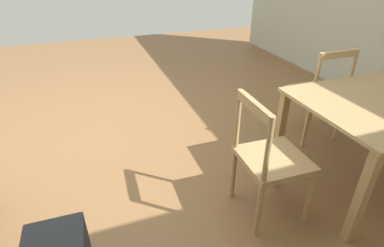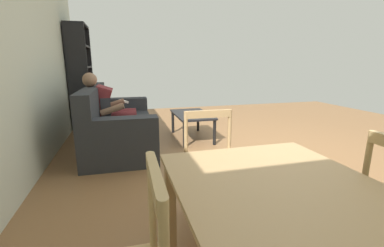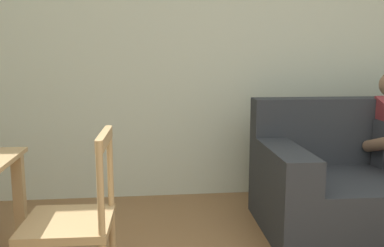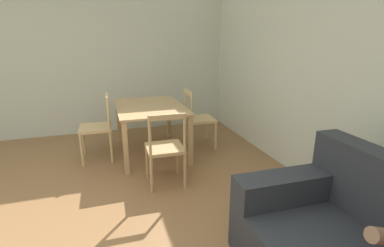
{
  "view_description": "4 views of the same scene",
  "coord_description": "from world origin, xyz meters",
  "px_view_note": "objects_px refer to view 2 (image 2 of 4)",
  "views": [
    {
      "loc": [
        -0.01,
        2.61,
        1.62
      ],
      "look_at": [
        -0.45,
        1.4,
        0.9
      ],
      "focal_mm": 27.94,
      "sensor_mm": 36.0,
      "label": 1
    },
    {
      "loc": [
        -2.86,
        1.95,
        1.27
      ],
      "look_at": [
        1.28,
        0.82,
        0.26
      ],
      "focal_mm": 24.23,
      "sensor_mm": 36.0,
      "label": 2
    },
    {
      "loc": [
        -0.68,
        -0.71,
        1.25
      ],
      "look_at": [
        -0.45,
        1.4,
        0.9
      ],
      "focal_mm": 38.89,
      "sensor_mm": 36.0,
      "label": 3
    },
    {
      "loc": [
        1.88,
        0.66,
        1.64
      ],
      "look_at": [
        -0.45,
        1.4,
        0.9
      ],
      "focal_mm": 26.14,
      "sensor_mm": 36.0,
      "label": 4
    }
  ],
  "objects_px": {
    "tv_remote": "(190,114)",
    "bookshelf": "(82,88)",
    "dining_table": "(295,219)",
    "couch": "(116,126)",
    "person_lounging": "(111,108)",
    "coffee_table": "(192,117)",
    "dining_chair_facing_couch": "(214,169)"
  },
  "relations": [
    {
      "from": "person_lounging",
      "to": "couch",
      "type": "bearing_deg",
      "value": -152.26
    },
    {
      "from": "couch",
      "to": "tv_remote",
      "type": "xyz_separation_m",
      "value": [
        0.04,
        -1.19,
        0.12
      ]
    },
    {
      "from": "couch",
      "to": "coffee_table",
      "type": "bearing_deg",
      "value": -83.97
    },
    {
      "from": "dining_table",
      "to": "couch",
      "type": "bearing_deg",
      "value": 13.93
    },
    {
      "from": "tv_remote",
      "to": "bookshelf",
      "type": "xyz_separation_m",
      "value": [
        1.56,
        1.84,
        0.33
      ]
    },
    {
      "from": "dining_chair_facing_couch",
      "to": "coffee_table",
      "type": "bearing_deg",
      "value": -11.11
    },
    {
      "from": "couch",
      "to": "bookshelf",
      "type": "xyz_separation_m",
      "value": [
        1.6,
        0.64,
        0.44
      ]
    },
    {
      "from": "coffee_table",
      "to": "person_lounging",
      "type": "bearing_deg",
      "value": 90.89
    },
    {
      "from": "couch",
      "to": "bookshelf",
      "type": "height_order",
      "value": "bookshelf"
    },
    {
      "from": "couch",
      "to": "tv_remote",
      "type": "relative_size",
      "value": 12.06
    },
    {
      "from": "coffee_table",
      "to": "dining_table",
      "type": "xyz_separation_m",
      "value": [
        -3.31,
        0.46,
        0.25
      ]
    },
    {
      "from": "person_lounging",
      "to": "coffee_table",
      "type": "bearing_deg",
      "value": -89.11
    },
    {
      "from": "dining_table",
      "to": "dining_chair_facing_couch",
      "type": "distance_m",
      "value": 1.01
    },
    {
      "from": "coffee_table",
      "to": "tv_remote",
      "type": "xyz_separation_m",
      "value": [
        -0.09,
        0.06,
        0.07
      ]
    },
    {
      "from": "bookshelf",
      "to": "dining_chair_facing_couch",
      "type": "relative_size",
      "value": 2.23
    },
    {
      "from": "coffee_table",
      "to": "dining_chair_facing_couch",
      "type": "height_order",
      "value": "dining_chair_facing_couch"
    },
    {
      "from": "person_lounging",
      "to": "dining_chair_facing_couch",
      "type": "height_order",
      "value": "person_lounging"
    },
    {
      "from": "bookshelf",
      "to": "dining_table",
      "type": "relative_size",
      "value": 1.49
    },
    {
      "from": "coffee_table",
      "to": "dining_table",
      "type": "relative_size",
      "value": 0.74
    },
    {
      "from": "coffee_table",
      "to": "dining_chair_facing_couch",
      "type": "bearing_deg",
      "value": 168.89
    },
    {
      "from": "person_lounging",
      "to": "coffee_table",
      "type": "relative_size",
      "value": 1.15
    },
    {
      "from": "person_lounging",
      "to": "coffee_table",
      "type": "distance_m",
      "value": 1.32
    },
    {
      "from": "tv_remote",
      "to": "person_lounging",
      "type": "bearing_deg",
      "value": -65.34
    },
    {
      "from": "person_lounging",
      "to": "dining_chair_facing_couch",
      "type": "distance_m",
      "value": 2.46
    },
    {
      "from": "couch",
      "to": "bookshelf",
      "type": "relative_size",
      "value": 1.03
    },
    {
      "from": "person_lounging",
      "to": "dining_table",
      "type": "relative_size",
      "value": 0.85
    },
    {
      "from": "dining_chair_facing_couch",
      "to": "couch",
      "type": "bearing_deg",
      "value": 19.84
    },
    {
      "from": "coffee_table",
      "to": "tv_remote",
      "type": "relative_size",
      "value": 5.78
    },
    {
      "from": "coffee_table",
      "to": "couch",
      "type": "bearing_deg",
      "value": 96.03
    },
    {
      "from": "person_lounging",
      "to": "dining_chair_facing_couch",
      "type": "relative_size",
      "value": 1.27
    },
    {
      "from": "couch",
      "to": "bookshelf",
      "type": "bearing_deg",
      "value": 21.93
    },
    {
      "from": "tv_remote",
      "to": "bookshelf",
      "type": "bearing_deg",
      "value": -102.37
    }
  ]
}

